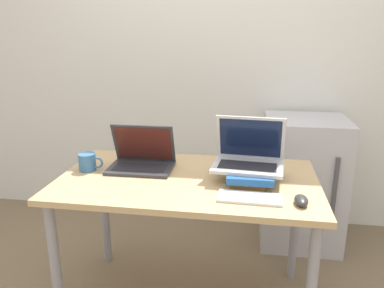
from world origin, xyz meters
TOP-DOWN VIEW (x-y plane):
  - wall_back at (0.00, 1.47)m, footprint 8.00×0.05m
  - desk at (0.00, 0.38)m, footprint 1.31×0.75m
  - laptop_left at (-0.27, 0.48)m, footprint 0.34×0.24m
  - book_stack at (0.31, 0.37)m, footprint 0.22×0.28m
  - laptop_on_books at (0.30, 0.42)m, footprint 0.36×0.27m
  - wireless_keyboard at (0.31, 0.17)m, footprint 0.29×0.13m
  - mouse at (0.53, 0.15)m, footprint 0.06×0.11m
  - mug at (-0.54, 0.40)m, footprint 0.13×0.09m
  - mini_fridge at (0.68, 1.16)m, footprint 0.54×0.52m

SIDE VIEW (x-z plane):
  - mini_fridge at x=0.68m, z-range 0.00..0.90m
  - desk at x=0.00m, z-range 0.28..1.03m
  - wireless_keyboard at x=0.31m, z-range 0.75..0.76m
  - mouse at x=0.53m, z-range 0.75..0.78m
  - book_stack at x=0.31m, z-range 0.75..0.81m
  - mug at x=-0.54m, z-range 0.75..0.84m
  - laptop_left at x=-0.27m, z-range 0.67..0.91m
  - laptop_on_books at x=0.30m, z-range 0.73..0.98m
  - wall_back at x=0.00m, z-range 0.00..2.70m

